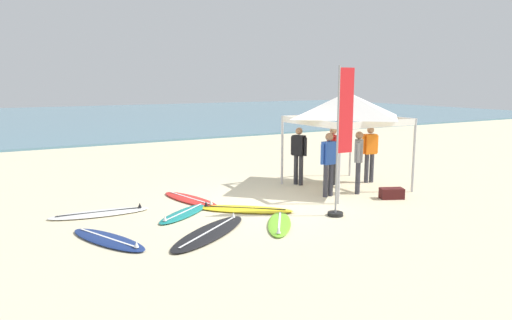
% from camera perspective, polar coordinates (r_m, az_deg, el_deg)
% --- Properties ---
extents(ground_plane, '(80.00, 80.00, 0.00)m').
position_cam_1_polar(ground_plane, '(12.14, 1.36, -5.06)').
color(ground_plane, beige).
extents(sea, '(80.00, 36.00, 0.10)m').
position_cam_1_polar(sea, '(41.55, -21.16, 4.75)').
color(sea, '#568499').
rests_on(sea, ground).
extents(canopy_tent, '(2.74, 2.74, 2.75)m').
position_cam_1_polar(canopy_tent, '(13.60, 10.94, 6.52)').
color(canopy_tent, '#B7B7BC').
rests_on(canopy_tent, ground).
extents(surfboard_white, '(2.29, 0.81, 0.19)m').
position_cam_1_polar(surfboard_white, '(11.57, -18.29, -6.11)').
color(surfboard_white, white).
rests_on(surfboard_white, ground).
extents(surfboard_navy, '(1.35, 2.17, 0.19)m').
position_cam_1_polar(surfboard_navy, '(9.67, -17.40, -9.15)').
color(surfboard_navy, navy).
rests_on(surfboard_navy, ground).
extents(surfboard_red, '(1.07, 2.22, 0.19)m').
position_cam_1_polar(surfboard_red, '(12.37, -7.93, -4.71)').
color(surfboard_red, red).
rests_on(surfboard_red, ground).
extents(surfboard_lime, '(1.42, 1.79, 0.19)m').
position_cam_1_polar(surfboard_lime, '(10.22, 2.84, -7.69)').
color(surfboard_lime, '#7AD12D').
rests_on(surfboard_lime, ground).
extents(surfboard_yellow, '(2.19, 1.94, 0.19)m').
position_cam_1_polar(surfboard_yellow, '(11.33, -1.42, -5.95)').
color(surfboard_yellow, yellow).
rests_on(surfboard_yellow, ground).
extents(surfboard_black, '(2.48, 2.05, 0.19)m').
position_cam_1_polar(surfboard_black, '(9.69, -5.62, -8.70)').
color(surfboard_black, black).
rests_on(surfboard_black, ground).
extents(surfboard_teal, '(1.78, 1.50, 0.19)m').
position_cam_1_polar(surfboard_teal, '(11.09, -8.71, -6.39)').
color(surfboard_teal, '#19847F').
rests_on(surfboard_teal, ground).
extents(person_red, '(0.30, 0.54, 1.71)m').
position_cam_1_polar(person_red, '(14.19, 9.24, 1.02)').
color(person_red, '#2D2D33').
rests_on(person_red, ground).
extents(person_blue, '(0.55, 0.24, 1.71)m').
position_cam_1_polar(person_blue, '(12.65, 8.76, 0.00)').
color(person_blue, '#383842').
rests_on(person_blue, ground).
extents(person_grey, '(0.41, 0.42, 1.71)m').
position_cam_1_polar(person_grey, '(13.16, 12.27, 0.26)').
color(person_grey, '#383842').
rests_on(person_grey, ground).
extents(person_orange, '(0.54, 0.29, 1.71)m').
position_cam_1_polar(person_orange, '(14.66, 13.57, 1.15)').
color(person_orange, '#383842').
rests_on(person_orange, ground).
extents(person_black, '(0.34, 0.52, 1.71)m').
position_cam_1_polar(person_black, '(13.99, 5.18, 0.98)').
color(person_black, '#2D2D33').
rests_on(person_black, ground).
extents(banner_flag, '(0.60, 0.36, 3.40)m').
position_cam_1_polar(banner_flag, '(10.82, 10.24, 1.49)').
color(banner_flag, '#99999E').
rests_on(banner_flag, ground).
extents(gear_bag_near_tent, '(0.68, 0.54, 0.28)m').
position_cam_1_polar(gear_bag_near_tent, '(12.93, 16.05, -3.89)').
color(gear_bag_near_tent, '#4C1919').
rests_on(gear_bag_near_tent, ground).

